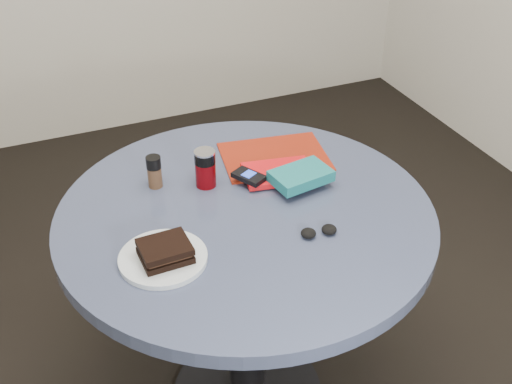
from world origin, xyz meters
name	(u,v)px	position (x,y,z in m)	size (l,w,h in m)	color
table	(246,258)	(0.00, 0.00, 0.59)	(1.00, 1.00, 0.75)	black
plate	(163,258)	(-0.26, -0.11, 0.76)	(0.21, 0.21, 0.01)	silver
sandwich	(165,251)	(-0.25, -0.12, 0.78)	(0.12, 0.10, 0.04)	black
soda_can	(205,168)	(-0.06, 0.15, 0.80)	(0.08, 0.08, 0.11)	#62040A
pepper_grinder	(154,171)	(-0.19, 0.20, 0.80)	(0.04, 0.04, 0.09)	#4A311F
magazine	(274,157)	(0.18, 0.22, 0.75)	(0.31, 0.23, 0.01)	maroon
red_book	(278,173)	(0.15, 0.11, 0.76)	(0.19, 0.13, 0.02)	red
novel	(301,176)	(0.18, 0.04, 0.79)	(0.16, 0.10, 0.03)	#16656B
mp3_player	(249,176)	(0.05, 0.11, 0.78)	(0.09, 0.10, 0.02)	black
headphones	(319,231)	(0.13, -0.17, 0.76)	(0.10, 0.05, 0.02)	black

